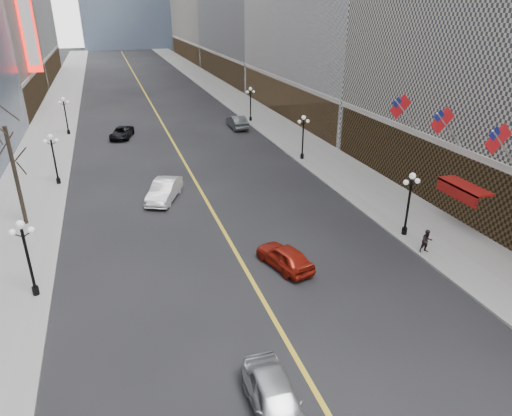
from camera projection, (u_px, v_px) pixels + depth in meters
sidewalk_east at (257, 114)px, 67.19m from camera, size 6.00×230.00×0.15m
sidewalk_west at (53, 128)px, 59.32m from camera, size 6.00×230.00×0.15m
lane_line at (153, 107)px, 71.98m from camera, size 0.25×200.00×0.02m
streetlamp_east_1 at (409, 198)px, 30.66m from camera, size 1.26×0.44×4.52m
streetlamp_east_2 at (303, 133)px, 46.30m from camera, size 1.26×0.44×4.52m
streetlamp_east_3 at (251, 100)px, 61.95m from camera, size 1.26×0.44×4.52m
streetlamp_west_1 at (26, 251)px, 24.03m from camera, size 1.26×0.44×4.52m
streetlamp_west_2 at (53, 154)px, 39.67m from camera, size 1.26×0.44×4.52m
streetlamp_west_3 at (65, 112)px, 55.32m from camera, size 1.26×0.44×4.52m
flag_3 at (500, 141)px, 27.25m from camera, size 2.87×0.12×2.87m
flag_4 at (444, 123)px, 31.60m from camera, size 2.87×0.12×2.87m
flag_5 at (402, 109)px, 35.95m from camera, size 2.87×0.12×2.87m
awning_c at (463, 188)px, 31.80m from camera, size 1.40×4.00×0.93m
theatre_marquee at (28, 27)px, 62.63m from camera, size 2.00×0.55×12.00m
tree_west_far at (8, 142)px, 30.88m from camera, size 3.60×3.60×7.92m
car_nb_near at (275, 400)px, 17.61m from camera, size 2.04×4.74×1.60m
car_nb_mid at (164, 190)px, 37.42m from camera, size 3.71×5.37×1.68m
car_nb_far at (122, 133)px, 55.00m from camera, size 3.41×5.22×1.34m
car_sb_mid at (285, 256)px, 27.78m from camera, size 2.87×4.61×1.46m
car_sb_far at (237, 122)px, 59.34m from camera, size 1.78×5.11×1.68m
ped_east_walk at (427, 241)px, 29.16m from camera, size 0.81×0.51×1.57m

